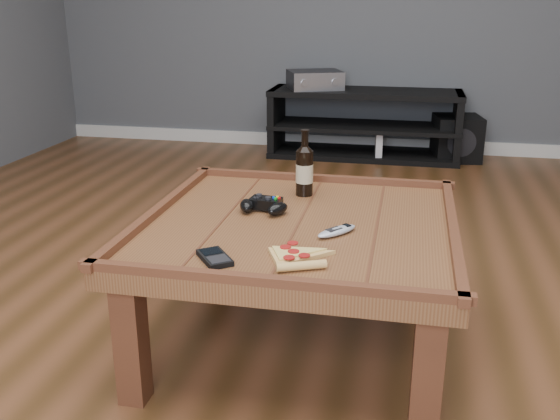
% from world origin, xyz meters
% --- Properties ---
extents(ground, '(6.00, 6.00, 0.00)m').
position_xyz_m(ground, '(0.00, 0.00, 0.00)').
color(ground, '#432913').
rests_on(ground, ground).
extents(baseboard, '(5.00, 0.02, 0.10)m').
position_xyz_m(baseboard, '(0.00, 2.99, 0.05)').
color(baseboard, silver).
rests_on(baseboard, ground).
extents(coffee_table, '(1.03, 1.03, 0.48)m').
position_xyz_m(coffee_table, '(0.00, 0.00, 0.39)').
color(coffee_table, '#552F18').
rests_on(coffee_table, ground).
extents(media_console, '(1.40, 0.45, 0.50)m').
position_xyz_m(media_console, '(0.00, 2.75, 0.25)').
color(media_console, black).
rests_on(media_console, ground).
extents(beer_bottle, '(0.06, 0.06, 0.24)m').
position_xyz_m(beer_bottle, '(-0.03, 0.29, 0.55)').
color(beer_bottle, black).
rests_on(beer_bottle, coffee_table).
extents(game_controller, '(0.19, 0.13, 0.05)m').
position_xyz_m(game_controller, '(-0.14, 0.07, 0.47)').
color(game_controller, black).
rests_on(game_controller, coffee_table).
extents(pizza_slice, '(0.24, 0.29, 0.03)m').
position_xyz_m(pizza_slice, '(0.04, -0.31, 0.46)').
color(pizza_slice, '#DAB05F').
rests_on(pizza_slice, coffee_table).
extents(smartphone, '(0.13, 0.14, 0.02)m').
position_xyz_m(smartphone, '(-0.18, -0.36, 0.46)').
color(smartphone, black).
rests_on(smartphone, coffee_table).
extents(remote_control, '(0.13, 0.15, 0.02)m').
position_xyz_m(remote_control, '(0.13, -0.09, 0.46)').
color(remote_control, '#A0A6AE').
rests_on(remote_control, coffee_table).
extents(av_receiver, '(0.47, 0.43, 0.13)m').
position_xyz_m(av_receiver, '(-0.38, 2.75, 0.57)').
color(av_receiver, black).
rests_on(av_receiver, media_console).
extents(subwoofer, '(0.37, 0.37, 0.32)m').
position_xyz_m(subwoofer, '(0.68, 2.80, 0.16)').
color(subwoofer, black).
rests_on(subwoofer, ground).
extents(game_console, '(0.12, 0.20, 0.23)m').
position_xyz_m(game_console, '(0.12, 2.64, 0.11)').
color(game_console, slate).
rests_on(game_console, ground).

